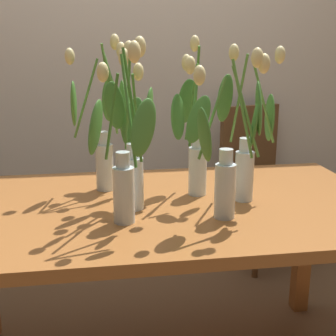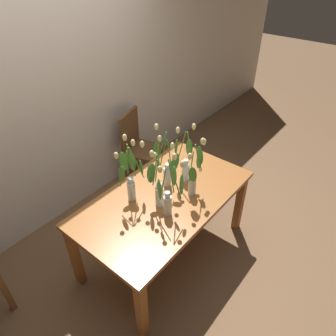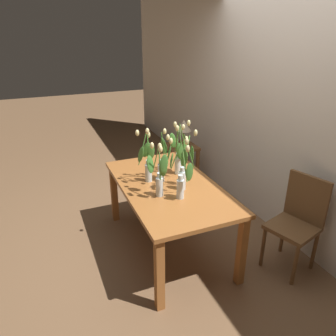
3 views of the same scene
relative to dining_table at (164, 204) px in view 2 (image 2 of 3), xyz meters
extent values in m
plane|color=brown|center=(0.00, 0.00, -0.65)|extent=(18.00, 18.00, 0.00)
cube|color=silver|center=(0.00, 1.31, 0.70)|extent=(9.00, 0.10, 2.70)
cube|color=#A3602D|center=(0.00, 0.00, 0.07)|extent=(1.60, 0.90, 0.04)
cube|color=#A3602D|center=(-0.74, -0.39, -0.30)|extent=(0.07, 0.07, 0.70)
cube|color=#A3602D|center=(0.74, -0.39, -0.30)|extent=(0.07, 0.07, 0.70)
cube|color=#A3602D|center=(-0.74, 0.39, -0.30)|extent=(0.07, 0.07, 0.70)
cube|color=#A3602D|center=(0.74, 0.39, -0.30)|extent=(0.07, 0.07, 0.70)
cylinder|color=silver|center=(0.14, 0.08, 0.18)|extent=(0.07, 0.07, 0.18)
cylinder|color=silver|center=(0.14, 0.08, 0.30)|extent=(0.04, 0.04, 0.05)
cylinder|color=silver|center=(0.14, 0.08, 0.15)|extent=(0.06, 0.06, 0.11)
cylinder|color=#478433|center=(0.14, 0.15, 0.47)|extent=(0.02, 0.12, 0.34)
ellipsoid|color=#F4E093|center=(0.15, 0.20, 0.64)|extent=(0.04, 0.04, 0.06)
ellipsoid|color=#427F33|center=(0.12, 0.19, 0.43)|extent=(0.09, 0.04, 0.18)
cylinder|color=#478433|center=(0.12, 0.11, 0.43)|extent=(0.04, 0.05, 0.28)
ellipsoid|color=#F4E093|center=(0.10, 0.13, 0.58)|extent=(0.04, 0.04, 0.06)
ellipsoid|color=#427F33|center=(0.07, 0.13, 0.38)|extent=(0.07, 0.08, 0.18)
cylinder|color=#478433|center=(0.11, 0.03, 0.43)|extent=(0.05, 0.09, 0.27)
ellipsoid|color=#F4E093|center=(0.09, -0.02, 0.57)|extent=(0.04, 0.04, 0.06)
ellipsoid|color=#427F33|center=(0.12, -0.02, 0.39)|extent=(0.12, 0.05, 0.18)
cylinder|color=silver|center=(-0.20, 0.19, 0.18)|extent=(0.07, 0.07, 0.18)
cylinder|color=silver|center=(-0.20, 0.19, 0.30)|extent=(0.04, 0.04, 0.05)
cylinder|color=silver|center=(-0.20, 0.19, 0.15)|extent=(0.06, 0.06, 0.11)
cylinder|color=#56933D|center=(-0.26, 0.20, 0.44)|extent=(0.10, 0.02, 0.29)
ellipsoid|color=#F4E093|center=(-0.31, 0.20, 0.60)|extent=(0.04, 0.04, 0.06)
ellipsoid|color=#4C8E38|center=(-0.31, 0.17, 0.43)|extent=(0.03, 0.10, 0.18)
cylinder|color=#56933D|center=(-0.16, 0.20, 0.45)|extent=(0.07, 0.02, 0.32)
ellipsoid|color=#F4E093|center=(-0.13, 0.21, 0.62)|extent=(0.04, 0.04, 0.06)
ellipsoid|color=#4C8E38|center=(-0.13, 0.24, 0.42)|extent=(0.04, 0.09, 0.18)
cylinder|color=#56933D|center=(-0.17, 0.24, 0.47)|extent=(0.06, 0.08, 0.35)
ellipsoid|color=#F4E093|center=(-0.15, 0.28, 0.65)|extent=(0.04, 0.04, 0.06)
ellipsoid|color=#4C8E38|center=(-0.17, 0.29, 0.43)|extent=(0.08, 0.09, 0.18)
cylinder|color=#56933D|center=(-0.15, 0.16, 0.46)|extent=(0.10, 0.06, 0.32)
ellipsoid|color=#F4E093|center=(-0.10, 0.13, 0.62)|extent=(0.04, 0.04, 0.06)
ellipsoid|color=#4C8E38|center=(-0.10, 0.16, 0.38)|extent=(0.08, 0.08, 0.18)
cylinder|color=silver|center=(0.18, -0.16, 0.18)|extent=(0.07, 0.07, 0.18)
cylinder|color=silver|center=(0.18, -0.16, 0.30)|extent=(0.04, 0.04, 0.05)
cylinder|color=silver|center=(0.18, -0.16, 0.15)|extent=(0.06, 0.06, 0.11)
cylinder|color=#56933D|center=(0.22, -0.18, 0.45)|extent=(0.08, 0.03, 0.31)
ellipsoid|color=#F4E093|center=(0.25, -0.19, 0.60)|extent=(0.04, 0.04, 0.06)
ellipsoid|color=#427F33|center=(0.27, -0.16, 0.41)|extent=(0.06, 0.08, 0.17)
cylinder|color=#56933D|center=(0.23, -0.18, 0.44)|extent=(0.10, 0.03, 0.28)
ellipsoid|color=#F4E093|center=(0.28, -0.19, 0.58)|extent=(0.04, 0.04, 0.06)
ellipsoid|color=#427F33|center=(0.28, -0.16, 0.45)|extent=(0.04, 0.09, 0.18)
cylinder|color=#56933D|center=(0.12, -0.18, 0.42)|extent=(0.09, 0.04, 0.25)
ellipsoid|color=#F4E093|center=(0.08, -0.19, 0.55)|extent=(0.04, 0.04, 0.06)
ellipsoid|color=#427F33|center=(0.09, -0.22, 0.38)|extent=(0.07, 0.08, 0.17)
cylinder|color=silver|center=(0.29, -0.01, 0.18)|extent=(0.07, 0.07, 0.18)
cylinder|color=silver|center=(0.29, -0.01, 0.30)|extent=(0.04, 0.04, 0.05)
cylinder|color=silver|center=(0.29, -0.01, 0.15)|extent=(0.06, 0.06, 0.11)
cylinder|color=#56933D|center=(0.35, 0.00, 0.45)|extent=(0.11, 0.02, 0.30)
ellipsoid|color=#F4E093|center=(0.40, 0.00, 0.61)|extent=(0.04, 0.04, 0.06)
ellipsoid|color=#427F33|center=(0.39, 0.03, 0.39)|extent=(0.03, 0.08, 0.17)
cylinder|color=#56933D|center=(0.27, 0.03, 0.45)|extent=(0.04, 0.07, 0.32)
ellipsoid|color=#F4E093|center=(0.26, 0.06, 0.61)|extent=(0.04, 0.04, 0.06)
ellipsoid|color=#427F33|center=(0.23, 0.05, 0.45)|extent=(0.09, 0.05, 0.18)
cylinder|color=silver|center=(-0.15, -0.16, 0.18)|extent=(0.07, 0.07, 0.18)
cylinder|color=silver|center=(-0.15, -0.16, 0.30)|extent=(0.04, 0.04, 0.05)
cylinder|color=silver|center=(-0.15, -0.16, 0.15)|extent=(0.06, 0.06, 0.11)
cylinder|color=#478433|center=(-0.18, -0.14, 0.43)|extent=(0.05, 0.03, 0.27)
ellipsoid|color=#F4E093|center=(-0.20, -0.13, 0.56)|extent=(0.04, 0.04, 0.06)
ellipsoid|color=#4C8E38|center=(-0.23, -0.14, 0.40)|extent=(0.08, 0.11, 0.18)
cylinder|color=#478433|center=(-0.12, -0.17, 0.46)|extent=(0.06, 0.03, 0.34)
ellipsoid|color=#F4E093|center=(-0.09, -0.18, 0.63)|extent=(0.04, 0.04, 0.06)
ellipsoid|color=#4C8E38|center=(-0.07, -0.15, 0.43)|extent=(0.06, 0.09, 0.18)
cylinder|color=#478433|center=(-0.13, -0.22, 0.46)|extent=(0.04, 0.11, 0.32)
ellipsoid|color=#F4E093|center=(-0.12, -0.27, 0.62)|extent=(0.04, 0.04, 0.06)
ellipsoid|color=#4C8E38|center=(-0.09, -0.25, 0.41)|extent=(0.11, 0.07, 0.18)
cylinder|color=silver|center=(-0.11, -0.04, 0.18)|extent=(0.07, 0.07, 0.18)
cylinder|color=silver|center=(-0.11, -0.04, 0.30)|extent=(0.04, 0.04, 0.05)
cylinder|color=silver|center=(-0.11, -0.04, 0.15)|extent=(0.06, 0.06, 0.11)
cylinder|color=#478433|center=(-0.12, -0.01, 0.45)|extent=(0.03, 0.05, 0.31)
ellipsoid|color=#F4E093|center=(-0.13, 0.01, 0.60)|extent=(0.04, 0.04, 0.06)
ellipsoid|color=#427F33|center=(-0.16, 0.02, 0.44)|extent=(0.10, 0.08, 0.18)
cylinder|color=#478433|center=(-0.09, 0.00, 0.42)|extent=(0.03, 0.06, 0.26)
ellipsoid|color=#F4E093|center=(-0.08, 0.03, 0.55)|extent=(0.04, 0.04, 0.06)
ellipsoid|color=#427F33|center=(-0.10, 0.05, 0.38)|extent=(0.11, 0.06, 0.18)
cube|color=brown|center=(0.74, 0.94, -0.20)|extent=(0.50, 0.50, 0.04)
cylinder|color=brown|center=(0.95, 0.83, -0.43)|extent=(0.04, 0.04, 0.43)
cylinder|color=brown|center=(0.63, 0.73, -0.43)|extent=(0.04, 0.04, 0.43)
cylinder|color=brown|center=(0.85, 1.15, -0.43)|extent=(0.04, 0.04, 0.43)
cylinder|color=brown|center=(0.53, 1.05, -0.43)|extent=(0.04, 0.04, 0.43)
cube|color=brown|center=(0.69, 1.11, 0.05)|extent=(0.39, 0.15, 0.46)
cube|color=brown|center=(-1.28, 0.62, -0.39)|extent=(0.04, 0.04, 0.51)
camera|label=1|loc=(-0.22, -1.52, 0.64)|focal=48.68mm
camera|label=2|loc=(-1.55, -1.30, 1.90)|focal=33.22mm
camera|label=3|loc=(2.64, -1.11, 1.53)|focal=34.70mm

